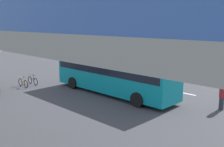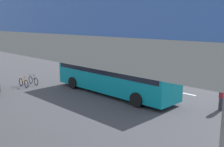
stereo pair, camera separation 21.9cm
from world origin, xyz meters
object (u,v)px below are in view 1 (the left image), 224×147
object	(u,v)px
traffic_sign	(150,66)
city_bus	(112,71)
bicycle_black	(33,81)
bicycle_orange	(23,83)
pedestrian	(222,97)

from	to	relation	value
traffic_sign	city_bus	bearing A→B (deg)	83.03
bicycle_black	traffic_sign	xyz separation A→B (m)	(-8.21, -7.42, 1.52)
bicycle_orange	pedestrian	distance (m)	16.76
city_bus	pedestrian	xyz separation A→B (m)	(-8.10, -2.27, -1.00)
bicycle_black	bicycle_orange	bearing A→B (deg)	103.60
bicycle_orange	pedestrian	bearing A→B (deg)	-157.65
bicycle_black	traffic_sign	distance (m)	11.17
city_bus	bicycle_black	xyz separation A→B (m)	(7.67, 2.99, -1.51)
pedestrian	bicycle_black	bearing A→B (deg)	18.44
pedestrian	bicycle_orange	bearing A→B (deg)	22.35
bicycle_orange	bicycle_black	bearing A→B (deg)	-76.40
city_bus	bicycle_orange	xyz separation A→B (m)	(7.40, 4.11, -1.51)
bicycle_black	traffic_sign	size ratio (longest dim) A/B	0.63
city_bus	pedestrian	size ratio (longest dim) A/B	6.44
city_bus	pedestrian	distance (m)	8.47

